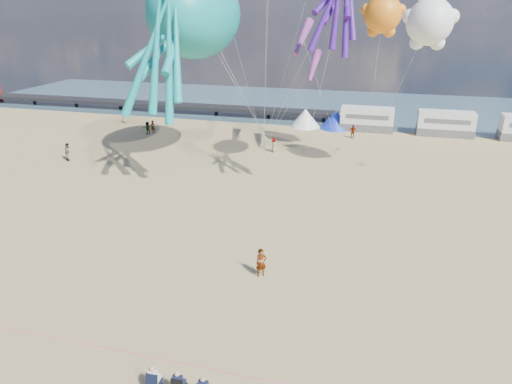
# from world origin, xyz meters

# --- Properties ---
(ground) EXTENTS (120.00, 120.00, 0.00)m
(ground) POSITION_xyz_m (0.00, 0.00, 0.00)
(ground) COLOR tan
(ground) RESTS_ON ground
(water) EXTENTS (120.00, 120.00, 0.00)m
(water) POSITION_xyz_m (0.00, 55.00, 0.02)
(water) COLOR #345364
(water) RESTS_ON ground
(pier) EXTENTS (60.00, 3.00, 0.50)m
(pier) POSITION_xyz_m (-28.00, 44.00, 1.00)
(pier) COLOR black
(pier) RESTS_ON ground
(motorhome_0) EXTENTS (6.60, 2.50, 3.00)m
(motorhome_0) POSITION_xyz_m (6.00, 40.00, 1.50)
(motorhome_0) COLOR silver
(motorhome_0) RESTS_ON ground
(motorhome_1) EXTENTS (6.60, 2.50, 3.00)m
(motorhome_1) POSITION_xyz_m (15.50, 40.00, 1.50)
(motorhome_1) COLOR silver
(motorhome_1) RESTS_ON ground
(tent_white) EXTENTS (4.00, 4.00, 2.40)m
(tent_white) POSITION_xyz_m (-2.00, 40.00, 1.20)
(tent_white) COLOR white
(tent_white) RESTS_ON ground
(tent_blue) EXTENTS (4.00, 4.00, 2.40)m
(tent_blue) POSITION_xyz_m (2.00, 40.00, 1.20)
(tent_blue) COLOR #1933CC
(tent_blue) RESTS_ON ground
(rope_line) EXTENTS (34.00, 0.03, 0.03)m
(rope_line) POSITION_xyz_m (0.00, -5.00, 0.02)
(rope_line) COLOR #F2338C
(rope_line) RESTS_ON ground
(standing_person) EXTENTS (0.77, 0.70, 1.78)m
(standing_person) POSITION_xyz_m (1.49, 2.91, 0.89)
(standing_person) COLOR tan
(standing_person) RESTS_ON ground
(beachgoer_0) EXTENTS (0.52, 0.66, 1.59)m
(beachgoer_0) POSITION_xyz_m (-3.43, 27.60, 0.80)
(beachgoer_0) COLOR #7F6659
(beachgoer_0) RESTS_ON ground
(beachgoer_1) EXTENTS (0.99, 1.07, 1.83)m
(beachgoer_1) POSITION_xyz_m (-23.41, 19.22, 0.92)
(beachgoer_1) COLOR #7F6659
(beachgoer_1) RESTS_ON ground
(beachgoer_3) EXTENTS (1.11, 0.71, 1.63)m
(beachgoer_3) POSITION_xyz_m (4.55, 35.72, 0.81)
(beachgoer_3) COLOR #7F6659
(beachgoer_3) RESTS_ON ground
(beachgoer_4) EXTENTS (0.79, 0.99, 1.58)m
(beachgoer_4) POSITION_xyz_m (-20.48, 31.02, 0.79)
(beachgoer_4) COLOR #7F6659
(beachgoer_4) RESTS_ON ground
(beachgoer_5) EXTENTS (1.06, 1.55, 1.61)m
(beachgoer_5) POSITION_xyz_m (-20.11, 31.69, 0.80)
(beachgoer_5) COLOR #7F6659
(beachgoer_5) RESTS_ON ground
(beachgoer_6) EXTENTS (0.49, 0.63, 1.53)m
(beachgoer_6) POSITION_xyz_m (-26.48, 35.68, 0.76)
(beachgoer_6) COLOR #7F6659
(beachgoer_6) RESTS_ON ground
(sandbag_a) EXTENTS (0.50, 0.35, 0.22)m
(sandbag_a) POSITION_xyz_m (-3.54, 27.64, 0.11)
(sandbag_a) COLOR gray
(sandbag_a) RESTS_ON ground
(sandbag_b) EXTENTS (0.50, 0.35, 0.22)m
(sandbag_b) POSITION_xyz_m (-0.11, 28.82, 0.11)
(sandbag_b) COLOR gray
(sandbag_b) RESTS_ON ground
(sandbag_c) EXTENTS (0.50, 0.35, 0.22)m
(sandbag_c) POSITION_xyz_m (6.37, 25.49, 0.11)
(sandbag_c) COLOR gray
(sandbag_c) RESTS_ON ground
(sandbag_d) EXTENTS (0.50, 0.35, 0.22)m
(sandbag_d) POSITION_xyz_m (3.45, 30.16, 0.11)
(sandbag_d) COLOR gray
(sandbag_d) RESTS_ON ground
(sandbag_e) EXTENTS (0.50, 0.35, 0.22)m
(sandbag_e) POSITION_xyz_m (-4.90, 28.96, 0.11)
(sandbag_e) COLOR gray
(sandbag_e) RESTS_ON ground
(kite_octopus_teal) EXTENTS (8.76, 13.74, 14.55)m
(kite_octopus_teal) POSITION_xyz_m (-9.77, 22.12, 14.26)
(kite_octopus_teal) COLOR teal
(kite_panda) EXTENTS (4.50, 4.24, 6.31)m
(kite_panda) POSITION_xyz_m (10.57, 21.54, 13.73)
(kite_panda) COLOR white
(kite_teddy_orange) EXTENTS (5.09, 4.93, 5.87)m
(kite_teddy_orange) POSITION_xyz_m (6.83, 26.69, 14.23)
(kite_teddy_orange) COLOR orange
(windsock_mid) EXTENTS (1.29, 6.39, 6.35)m
(windsock_mid) POSITION_xyz_m (-0.54, 26.88, 12.10)
(windsock_mid) COLOR red
(windsock_right) EXTENTS (1.04, 4.94, 4.92)m
(windsock_right) POSITION_xyz_m (0.60, 27.41, 9.34)
(windsock_right) COLOR red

